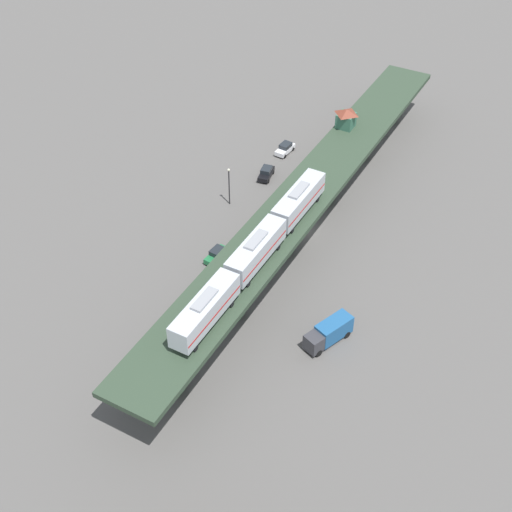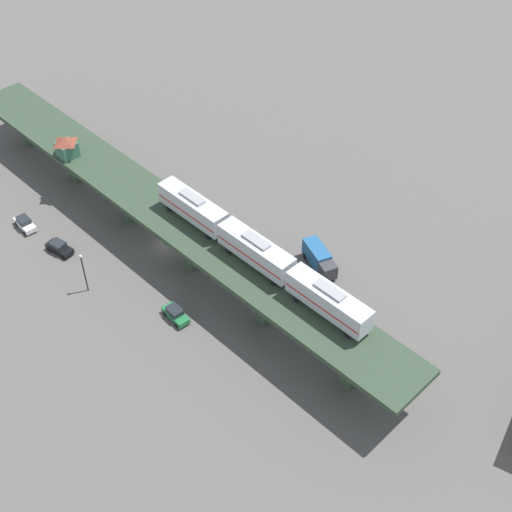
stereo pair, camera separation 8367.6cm
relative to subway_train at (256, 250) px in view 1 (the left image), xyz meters
name	(u,v)px [view 1 (the left image)]	position (x,y,z in m)	size (l,w,h in m)	color
ground_plane	(304,230)	(-1.44, -18.41, -10.18)	(400.00, 400.00, 0.00)	#514F4C
elevated_viaduct	(307,196)	(-1.46, -18.58, -3.62)	(22.40, 92.20, 7.64)	#2C3D2C
subway_train	(256,250)	(0.00, 0.00, 0.00)	(8.47, 37.19, 4.45)	#ADB2BA
signal_hut	(346,118)	(-2.15, -38.66, -0.74)	(3.68, 3.68, 3.40)	#33604C
street_car_green	(217,255)	(8.87, -7.18, -9.24)	(2.78, 4.70, 1.89)	#1E6638
street_car_black	(266,173)	(9.17, -30.18, -9.24)	(2.08, 4.46, 1.89)	black
street_car_white	(285,148)	(8.55, -38.76, -9.24)	(2.73, 4.69, 1.89)	silver
delivery_truck	(329,332)	(-11.41, 3.13, -8.42)	(5.56, 7.36, 3.20)	#333338
street_lamp	(229,183)	(12.30, -20.85, -6.07)	(0.44, 0.44, 6.94)	black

